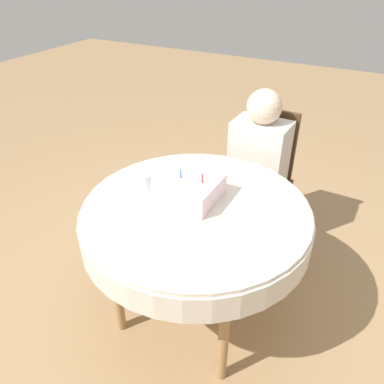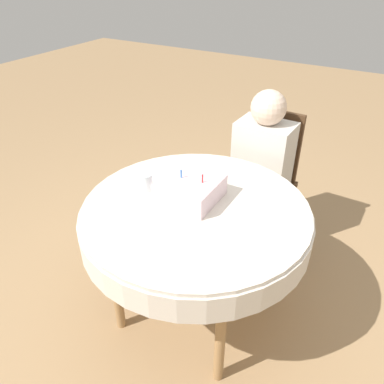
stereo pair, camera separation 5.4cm
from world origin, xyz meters
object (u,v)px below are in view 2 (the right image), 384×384
(person, at_px, (261,158))
(birthday_cake, at_px, (190,189))
(chair, at_px, (264,176))
(drinking_glass, at_px, (146,182))

(person, height_order, birthday_cake, person)
(chair, bearing_deg, person, -90.00)
(person, relative_size, drinking_glass, 11.85)
(person, height_order, drinking_glass, person)
(chair, xyz_separation_m, person, (-0.00, -0.10, 0.18))
(chair, height_order, birthday_cake, chair)
(person, relative_size, birthday_cake, 4.05)
(drinking_glass, bearing_deg, chair, 67.85)
(chair, xyz_separation_m, drinking_glass, (-0.35, -0.86, 0.30))
(person, xyz_separation_m, drinking_glass, (-0.35, -0.77, 0.12))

